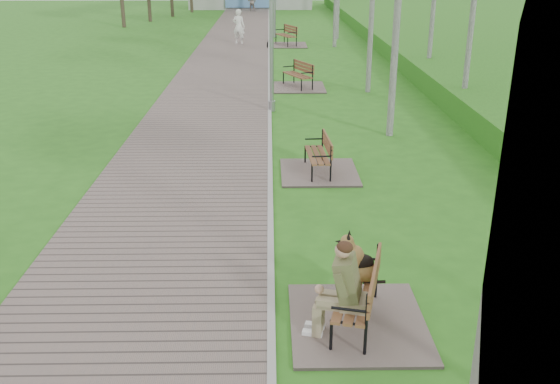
{
  "coord_description": "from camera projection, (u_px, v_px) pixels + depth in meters",
  "views": [
    {
      "loc": [
        -0.01,
        -3.94,
        4.28
      ],
      "look_at": [
        0.14,
        4.58,
        1.02
      ],
      "focal_mm": 40.0,
      "sensor_mm": 36.0,
      "label": 1
    }
  ],
  "objects": [
    {
      "name": "pedestrian_far",
      "position": [
        252.0,
        1.0,
        48.86
      ],
      "size": [
        0.91,
        0.81,
        1.55
      ],
      "primitive_type": "imported",
      "rotation": [
        0.0,
        0.0,
        2.78
      ],
      "color": "gray",
      "rests_on": "ground"
    },
    {
      "name": "lamp_post_second",
      "position": [
        271.0,
        26.0,
        17.28
      ],
      "size": [
        0.2,
        0.2,
        5.12
      ],
      "color": "gray",
      "rests_on": "ground"
    },
    {
      "name": "walkway",
      "position": [
        226.0,
        66.0,
        25.25
      ],
      "size": [
        3.5,
        67.0,
        0.04
      ],
      "primitive_type": "cube",
      "color": "#6D5F58",
      "rests_on": "ground"
    },
    {
      "name": "kerb",
      "position": [
        269.0,
        66.0,
        25.28
      ],
      "size": [
        0.1,
        67.0,
        0.05
      ],
      "primitive_type": "cube",
      "color": "#999993",
      "rests_on": "ground"
    },
    {
      "name": "bench_third",
      "position": [
        298.0,
        82.0,
        21.17
      ],
      "size": [
        1.76,
        1.96,
        1.08
      ],
      "color": "#6D5F58",
      "rests_on": "ground"
    },
    {
      "name": "bench_second",
      "position": [
        318.0,
        165.0,
        12.93
      ],
      "size": [
        1.59,
        1.76,
        0.97
      ],
      "color": "#6D5F58",
      "rests_on": "ground"
    },
    {
      "name": "bench_main",
      "position": [
        352.0,
        297.0,
        7.52
      ],
      "size": [
        1.66,
        1.85,
        1.45
      ],
      "color": "#6D5F58",
      "rests_on": "ground"
    },
    {
      "name": "pedestrian_near",
      "position": [
        239.0,
        27.0,
        31.22
      ],
      "size": [
        0.73,
        0.6,
        1.72
      ],
      "primitive_type": "imported",
      "rotation": [
        0.0,
        0.0,
        2.8
      ],
      "color": "white",
      "rests_on": "ground"
    },
    {
      "name": "bench_far",
      "position": [
        286.0,
        41.0,
        30.95
      ],
      "size": [
        1.97,
        2.19,
        1.21
      ],
      "color": "#6D5F58",
      "rests_on": "ground"
    }
  ]
}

